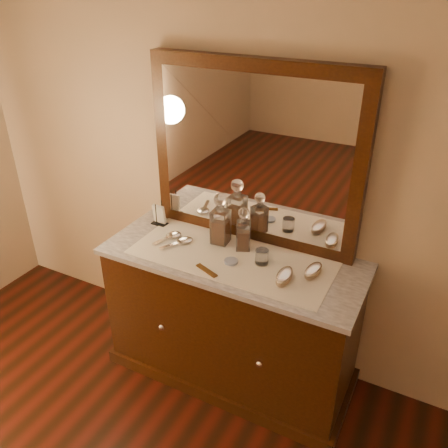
{
  "coord_description": "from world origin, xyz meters",
  "views": [
    {
      "loc": [
        0.93,
        0.06,
        2.21
      ],
      "look_at": [
        0.0,
        1.85,
        1.1
      ],
      "focal_mm": 37.02,
      "sensor_mm": 36.0,
      "label": 1
    }
  ],
  "objects_px": {
    "mirror_frame": "(254,155)",
    "comb": "(207,270)",
    "brush_near": "(284,276)",
    "brush_far": "(313,271)",
    "dresser_cabinet": "(232,319)",
    "hand_mirror_inner": "(182,241)",
    "hand_mirror_outer": "(171,236)",
    "napkin_rack": "(159,215)",
    "decanter_left": "(221,224)",
    "pin_dish": "(231,261)",
    "decanter_right": "(243,233)"
  },
  "relations": [
    {
      "from": "mirror_frame",
      "to": "comb",
      "type": "bearing_deg",
      "value": -96.9
    },
    {
      "from": "brush_near",
      "to": "brush_far",
      "type": "distance_m",
      "value": 0.16
    },
    {
      "from": "dresser_cabinet",
      "to": "hand_mirror_inner",
      "type": "xyz_separation_m",
      "value": [
        -0.32,
        -0.01,
        0.45
      ]
    },
    {
      "from": "brush_far",
      "to": "hand_mirror_outer",
      "type": "xyz_separation_m",
      "value": [
        -0.85,
        -0.02,
        -0.01
      ]
    },
    {
      "from": "napkin_rack",
      "to": "brush_near",
      "type": "bearing_deg",
      "value": -12.94
    },
    {
      "from": "napkin_rack",
      "to": "decanter_left",
      "type": "relative_size",
      "value": 0.48
    },
    {
      "from": "mirror_frame",
      "to": "pin_dish",
      "type": "distance_m",
      "value": 0.58
    },
    {
      "from": "hand_mirror_outer",
      "to": "mirror_frame",
      "type": "bearing_deg",
      "value": 29.67
    },
    {
      "from": "napkin_rack",
      "to": "hand_mirror_inner",
      "type": "relative_size",
      "value": 0.7
    },
    {
      "from": "decanter_right",
      "to": "hand_mirror_inner",
      "type": "distance_m",
      "value": 0.36
    },
    {
      "from": "pin_dish",
      "to": "brush_far",
      "type": "height_order",
      "value": "brush_far"
    },
    {
      "from": "brush_near",
      "to": "hand_mirror_inner",
      "type": "relative_size",
      "value": 0.8
    },
    {
      "from": "decanter_right",
      "to": "dresser_cabinet",
      "type": "bearing_deg",
      "value": -100.29
    },
    {
      "from": "napkin_rack",
      "to": "decanter_left",
      "type": "distance_m",
      "value": 0.44
    },
    {
      "from": "brush_near",
      "to": "mirror_frame",
      "type": "bearing_deg",
      "value": 135.22
    },
    {
      "from": "mirror_frame",
      "to": "hand_mirror_inner",
      "type": "bearing_deg",
      "value": -141.14
    },
    {
      "from": "pin_dish",
      "to": "decanter_right",
      "type": "relative_size",
      "value": 0.29
    },
    {
      "from": "hand_mirror_outer",
      "to": "dresser_cabinet",
      "type": "bearing_deg",
      "value": -1.95
    },
    {
      "from": "napkin_rack",
      "to": "decanter_right",
      "type": "xyz_separation_m",
      "value": [
        0.58,
        -0.03,
        0.04
      ]
    },
    {
      "from": "pin_dish",
      "to": "comb",
      "type": "distance_m",
      "value": 0.15
    },
    {
      "from": "brush_far",
      "to": "hand_mirror_outer",
      "type": "height_order",
      "value": "brush_far"
    },
    {
      "from": "decanter_left",
      "to": "comb",
      "type": "bearing_deg",
      "value": -75.96
    },
    {
      "from": "brush_far",
      "to": "hand_mirror_outer",
      "type": "distance_m",
      "value": 0.85
    },
    {
      "from": "decanter_right",
      "to": "brush_far",
      "type": "height_order",
      "value": "decanter_right"
    },
    {
      "from": "mirror_frame",
      "to": "napkin_rack",
      "type": "xyz_separation_m",
      "value": [
        -0.56,
        -0.12,
        -0.44
      ]
    },
    {
      "from": "napkin_rack",
      "to": "hand_mirror_inner",
      "type": "distance_m",
      "value": 0.28
    },
    {
      "from": "brush_near",
      "to": "brush_far",
      "type": "relative_size",
      "value": 1.06
    },
    {
      "from": "brush_near",
      "to": "comb",
      "type": "bearing_deg",
      "value": -163.88
    },
    {
      "from": "comb",
      "to": "brush_far",
      "type": "xyz_separation_m",
      "value": [
        0.49,
        0.23,
        0.02
      ]
    },
    {
      "from": "mirror_frame",
      "to": "napkin_rack",
      "type": "bearing_deg",
      "value": -167.66
    },
    {
      "from": "mirror_frame",
      "to": "hand_mirror_outer",
      "type": "height_order",
      "value": "mirror_frame"
    },
    {
      "from": "brush_near",
      "to": "hand_mirror_inner",
      "type": "bearing_deg",
      "value": 173.85
    },
    {
      "from": "mirror_frame",
      "to": "napkin_rack",
      "type": "relative_size",
      "value": 8.21
    },
    {
      "from": "pin_dish",
      "to": "decanter_right",
      "type": "xyz_separation_m",
      "value": [
        -0.0,
        0.16,
        0.09
      ]
    },
    {
      "from": "napkin_rack",
      "to": "brush_near",
      "type": "distance_m",
      "value": 0.91
    },
    {
      "from": "decanter_right",
      "to": "hand_mirror_outer",
      "type": "bearing_deg",
      "value": -168.9
    },
    {
      "from": "mirror_frame",
      "to": "brush_far",
      "type": "xyz_separation_m",
      "value": [
        0.44,
        -0.21,
        -0.47
      ]
    },
    {
      "from": "brush_far",
      "to": "hand_mirror_inner",
      "type": "distance_m",
      "value": 0.76
    },
    {
      "from": "decanter_right",
      "to": "brush_near",
      "type": "height_order",
      "value": "decanter_right"
    },
    {
      "from": "hand_mirror_outer",
      "to": "hand_mirror_inner",
      "type": "bearing_deg",
      "value": -16.33
    },
    {
      "from": "comb",
      "to": "hand_mirror_inner",
      "type": "height_order",
      "value": "hand_mirror_inner"
    },
    {
      "from": "mirror_frame",
      "to": "brush_near",
      "type": "xyz_separation_m",
      "value": [
        0.33,
        -0.33,
        -0.47
      ]
    },
    {
      "from": "mirror_frame",
      "to": "brush_far",
      "type": "bearing_deg",
      "value": -25.48
    },
    {
      "from": "comb",
      "to": "napkin_rack",
      "type": "height_order",
      "value": "napkin_rack"
    },
    {
      "from": "comb",
      "to": "napkin_rack",
      "type": "distance_m",
      "value": 0.6
    },
    {
      "from": "napkin_rack",
      "to": "brush_far",
      "type": "bearing_deg",
      "value": -5.03
    },
    {
      "from": "mirror_frame",
      "to": "decanter_right",
      "type": "distance_m",
      "value": 0.43
    },
    {
      "from": "pin_dish",
      "to": "brush_near",
      "type": "distance_m",
      "value": 0.31
    },
    {
      "from": "dresser_cabinet",
      "to": "comb",
      "type": "distance_m",
      "value": 0.49
    },
    {
      "from": "dresser_cabinet",
      "to": "brush_far",
      "type": "relative_size",
      "value": 8.81
    }
  ]
}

